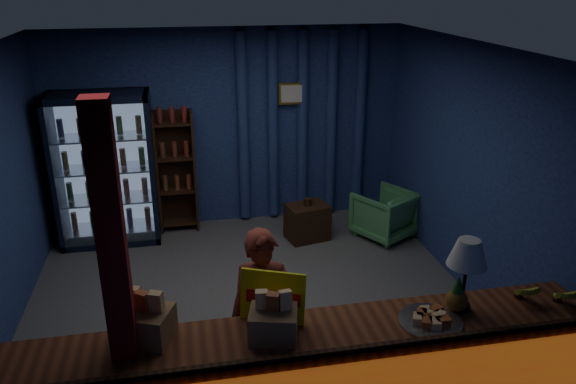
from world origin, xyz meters
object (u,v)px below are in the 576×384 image
Objects in this scene: green_chair at (384,214)px; table_lamp at (468,256)px; pastry_tray at (430,320)px; shopkeeper at (263,315)px.

table_lamp reaches higher than green_chair.
green_chair is 3.43m from pastry_tray.
shopkeeper is at bearing 22.28° from green_chair.
pastry_tray is 0.80× the size of table_lamp.
pastry_tray is 0.52m from table_lamp.
pastry_tray is at bearing 44.18° from green_chair.
table_lamp is at bearing 22.48° from pastry_tray.
pastry_tray reaches higher than green_chair.
green_chair is (1.97, 2.56, -0.41)m from shopkeeper.
shopkeeper is 1.61m from table_lamp.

